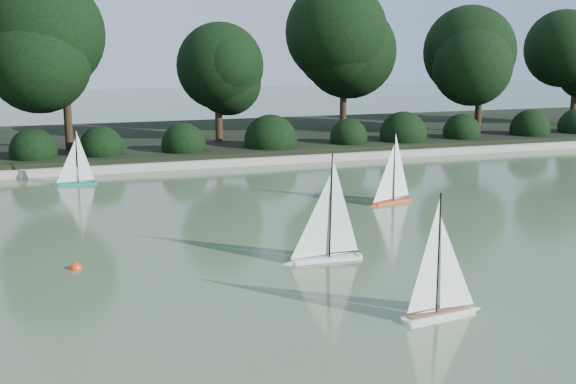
{
  "coord_description": "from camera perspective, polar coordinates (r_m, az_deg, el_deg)",
  "views": [
    {
      "loc": [
        -3.41,
        -8.09,
        3.02
      ],
      "look_at": [
        0.05,
        2.41,
        0.7
      ],
      "focal_mm": 45.0,
      "sensor_mm": 36.0,
      "label": 1
    }
  ],
  "objects": [
    {
      "name": "ground",
      "position": [
        9.29,
        4.4,
        -7.16
      ],
      "size": [
        80.0,
        80.0,
        0.0
      ],
      "primitive_type": "plane",
      "color": "#32472A",
      "rests_on": "ground"
    },
    {
      "name": "race_buoy",
      "position": [
        10.21,
        -16.42,
        -5.84
      ],
      "size": [
        0.17,
        0.17,
        0.17
      ],
      "primitive_type": "sphere",
      "color": "red",
      "rests_on": "ground"
    },
    {
      "name": "far_bank",
      "position": [
        21.56,
        -9.0,
        4.05
      ],
      "size": [
        40.0,
        8.0,
        0.3
      ],
      "primitive_type": "cube",
      "color": "black",
      "rests_on": "ground"
    },
    {
      "name": "shrub_hedge",
      "position": [
        18.49,
        -7.45,
        3.76
      ],
      "size": [
        29.1,
        1.1,
        1.1
      ],
      "color": "black",
      "rests_on": "ground"
    },
    {
      "name": "tree_line",
      "position": [
        20.08,
        -4.96,
        10.72
      ],
      "size": [
        26.31,
        3.93,
        4.39
      ],
      "color": "black",
      "rests_on": "ground"
    },
    {
      "name": "sailboat_white_b",
      "position": [
        8.33,
        12.37,
        -7.98
      ],
      "size": [
        1.11,
        0.32,
        1.5
      ],
      "color": "beige",
      "rests_on": "ground"
    },
    {
      "name": "pond_coping",
      "position": [
        17.68,
        -6.87,
        2.22
      ],
      "size": [
        40.0,
        0.35,
        0.18
      ],
      "primitive_type": "cube",
      "color": "gray",
      "rests_on": "ground"
    },
    {
      "name": "sailboat_white_a",
      "position": [
        10.06,
        2.57,
        -4.11
      ],
      "size": [
        1.19,
        0.21,
        1.63
      ],
      "color": "white",
      "rests_on": "ground"
    },
    {
      "name": "sailboat_orange",
      "position": [
        13.74,
        7.99,
        0.03
      ],
      "size": [
        1.07,
        0.46,
        1.48
      ],
      "color": "#D14D1C",
      "rests_on": "ground"
    },
    {
      "name": "sailboat_teal",
      "position": [
        16.07,
        -16.63,
        1.25
      ],
      "size": [
        0.95,
        0.2,
        1.29
      ],
      "color": "#068E7C",
      "rests_on": "ground"
    }
  ]
}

